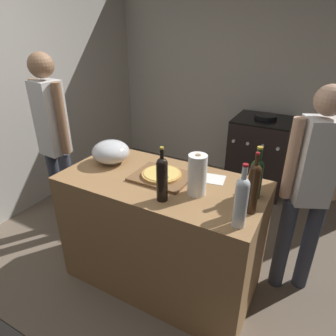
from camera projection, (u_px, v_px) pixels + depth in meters
name	position (u px, v px, depth m)	size (l,w,h in m)	color
ground_plane	(186.00, 220.00, 3.18)	(3.97, 3.42, 0.02)	#6B5B4C
kitchen_wall_rear	(238.00, 76.00, 3.76)	(3.97, 0.10, 2.60)	#BCB7AD
kitchen_wall_left	(52.00, 82.00, 3.36)	(0.10, 3.42, 2.60)	#BCB7AD
counter	(162.00, 232.00, 2.27)	(1.44, 0.72, 0.91)	#9E7247
cutting_board	(162.00, 177.00, 2.09)	(0.40, 0.32, 0.02)	brown
pizza	(162.00, 174.00, 2.08)	(0.28, 0.28, 0.03)	tan
mixing_bowl	(111.00, 152.00, 2.29)	(0.29, 0.29, 0.18)	#B2B2B7
paper_towel_roll	(197.00, 175.00, 1.84)	(0.12, 0.12, 0.27)	white
wine_bottle_amber	(253.00, 187.00, 1.65)	(0.07, 0.07, 0.37)	#331E0F
wine_bottle_green	(256.00, 176.00, 1.81)	(0.08, 0.08, 0.34)	#143819
wine_bottle_dark	(162.00, 177.00, 1.77)	(0.07, 0.07, 0.35)	black
wine_bottle_clear	(241.00, 200.00, 1.53)	(0.07, 0.07, 0.37)	silver
recipe_sheet	(210.00, 178.00, 2.09)	(0.21, 0.15, 0.00)	white
stove	(259.00, 155.00, 3.61)	(0.65, 0.62, 0.95)	black
person_in_stripes	(54.00, 138.00, 2.62)	(0.38, 0.22, 1.71)	#383D4C
person_in_red	(310.00, 185.00, 2.01)	(0.36, 0.27, 1.59)	#383D4C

